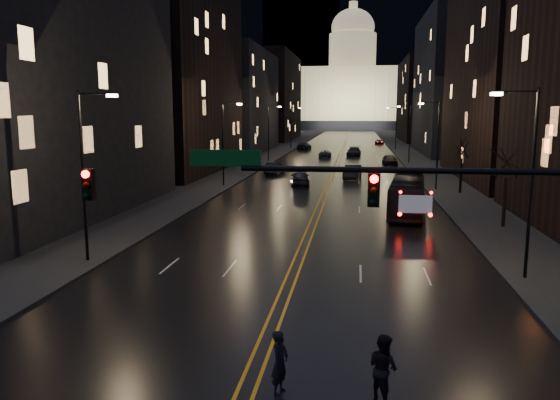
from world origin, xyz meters
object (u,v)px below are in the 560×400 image
at_px(bus, 407,196).
at_px(traffic_signal, 456,208).
at_px(oncoming_car_a, 300,178).
at_px(oncoming_car_b, 275,168).
at_px(pedestrian_a, 280,362).
at_px(receding_car_a, 352,172).
at_px(pedestrian_b, 383,368).

bearing_deg(bus, traffic_signal, -85.56).
xyz_separation_m(bus, oncoming_car_a, (-9.98, 15.49, -0.62)).
distance_m(traffic_signal, oncoming_car_b, 53.99).
distance_m(traffic_signal, pedestrian_a, 6.77).
height_order(bus, oncoming_car_a, bus).
bearing_deg(oncoming_car_a, receding_car_a, -138.54).
bearing_deg(bus, oncoming_car_a, 129.47).
height_order(traffic_signal, pedestrian_a, traffic_signal).
relative_size(oncoming_car_b, pedestrian_b, 2.54).
bearing_deg(receding_car_a, pedestrian_a, -86.48).
bearing_deg(pedestrian_a, pedestrian_b, -72.37).
distance_m(bus, oncoming_car_b, 29.32).
bearing_deg(receding_car_a, pedestrian_b, -83.24).
bearing_deg(receding_car_a, oncoming_car_b, 164.52).
xyz_separation_m(oncoming_car_a, receding_car_a, (5.57, 6.41, 0.00)).
height_order(oncoming_car_a, pedestrian_b, pedestrian_b).
bearing_deg(oncoming_car_a, bus, 115.25).
relative_size(oncoming_car_a, pedestrian_b, 2.56).
height_order(traffic_signal, receding_car_a, traffic_signal).
relative_size(traffic_signal, pedestrian_a, 9.34).
bearing_deg(pedestrian_b, oncoming_car_a, -33.27).
bearing_deg(pedestrian_b, traffic_signal, -88.37).
bearing_deg(receding_car_a, oncoming_car_a, -125.70).
distance_m(oncoming_car_a, oncoming_car_b, 11.00).
distance_m(bus, receding_car_a, 22.34).
relative_size(traffic_signal, receding_car_a, 3.37).
distance_m(oncoming_car_b, pedestrian_b, 55.30).
relative_size(oncoming_car_a, oncoming_car_b, 1.01).
height_order(oncoming_car_a, receding_car_a, receding_car_a).
xyz_separation_m(traffic_signal, oncoming_car_a, (-8.94, 42.04, -4.26)).
bearing_deg(bus, pedestrian_b, -89.56).
height_order(bus, receding_car_a, bus).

